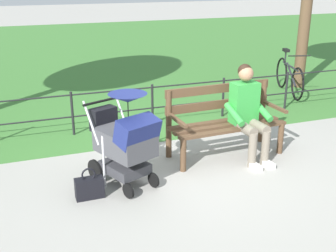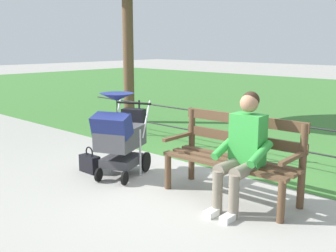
{
  "view_description": "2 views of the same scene",
  "coord_description": "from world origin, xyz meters",
  "px_view_note": "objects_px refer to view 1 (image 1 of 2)",
  "views": [
    {
      "loc": [
        2.07,
        4.79,
        2.42
      ],
      "look_at": [
        0.37,
        0.2,
        0.63
      ],
      "focal_mm": 45.27,
      "sensor_mm": 36.0,
      "label": 1
    },
    {
      "loc": [
        -3.09,
        3.73,
        1.78
      ],
      "look_at": [
        0.17,
        0.23,
        0.8
      ],
      "focal_mm": 43.24,
      "sensor_mm": 36.0,
      "label": 2
    }
  ],
  "objects_px": {
    "park_bench": "(223,118)",
    "handbag": "(89,187)",
    "person_on_bench": "(248,110)",
    "bicycle": "(289,76)",
    "stroller": "(125,139)"
  },
  "relations": [
    {
      "from": "park_bench",
      "to": "handbag",
      "type": "bearing_deg",
      "value": 17.17
    },
    {
      "from": "park_bench",
      "to": "person_on_bench",
      "type": "distance_m",
      "value": 0.36
    },
    {
      "from": "park_bench",
      "to": "person_on_bench",
      "type": "height_order",
      "value": "person_on_bench"
    },
    {
      "from": "park_bench",
      "to": "bicycle",
      "type": "relative_size",
      "value": 1.01
    },
    {
      "from": "park_bench",
      "to": "stroller",
      "type": "bearing_deg",
      "value": 16.47
    },
    {
      "from": "person_on_bench",
      "to": "handbag",
      "type": "relative_size",
      "value": 3.45
    },
    {
      "from": "park_bench",
      "to": "person_on_bench",
      "type": "bearing_deg",
      "value": 137.78
    },
    {
      "from": "park_bench",
      "to": "bicycle",
      "type": "distance_m",
      "value": 3.59
    },
    {
      "from": "park_bench",
      "to": "handbag",
      "type": "xyz_separation_m",
      "value": [
        1.99,
        0.61,
        -0.4
      ]
    },
    {
      "from": "park_bench",
      "to": "bicycle",
      "type": "bearing_deg",
      "value": -139.69
    },
    {
      "from": "handbag",
      "to": "stroller",
      "type": "bearing_deg",
      "value": -160.64
    },
    {
      "from": "stroller",
      "to": "bicycle",
      "type": "xyz_separation_m",
      "value": [
        -4.25,
        -2.77,
        -0.23
      ]
    },
    {
      "from": "park_bench",
      "to": "bicycle",
      "type": "height_order",
      "value": "park_bench"
    },
    {
      "from": "park_bench",
      "to": "bicycle",
      "type": "xyz_separation_m",
      "value": [
        -2.74,
        -2.32,
        -0.16
      ]
    },
    {
      "from": "person_on_bench",
      "to": "park_bench",
      "type": "bearing_deg",
      "value": -42.22
    }
  ]
}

